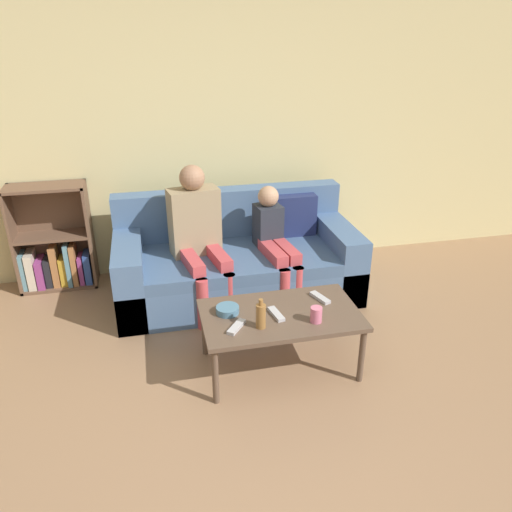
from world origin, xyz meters
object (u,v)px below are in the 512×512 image
at_px(bookshelf, 55,249).
at_px(person_adult, 198,229).
at_px(tv_remote_1, 276,314).
at_px(bottle, 261,316).
at_px(tv_remote_2, 320,298).
at_px(person_child, 275,240).
at_px(cup_near, 316,315).
at_px(tv_remote_0, 236,327).
at_px(couch, 237,263).
at_px(snack_bowl, 228,310).
at_px(coffee_table, 280,318).

height_order(bookshelf, person_adult, person_adult).
bearing_deg(bookshelf, tv_remote_1, -45.60).
xyz_separation_m(person_adult, bottle, (0.24, -1.13, -0.14)).
bearing_deg(tv_remote_1, tv_remote_2, 11.87).
xyz_separation_m(person_adult, person_child, (0.61, -0.06, -0.13)).
distance_m(cup_near, tv_remote_0, 0.50).
bearing_deg(couch, snack_bowl, -103.97).
xyz_separation_m(tv_remote_1, tv_remote_2, (0.34, 0.14, 0.00)).
bearing_deg(tv_remote_0, snack_bowl, 134.17).
bearing_deg(bottle, person_child, 71.08).
height_order(tv_remote_0, tv_remote_1, same).
distance_m(coffee_table, tv_remote_0, 0.33).
distance_m(person_adult, tv_remote_1, 1.11).
bearing_deg(tv_remote_0, coffee_table, 57.42).
relative_size(person_child, tv_remote_0, 5.61).
bearing_deg(snack_bowl, bottle, -50.96).
xyz_separation_m(cup_near, tv_remote_1, (-0.22, 0.12, -0.04)).
xyz_separation_m(person_child, tv_remote_1, (-0.24, -0.96, -0.09)).
height_order(coffee_table, snack_bowl, snack_bowl).
relative_size(person_child, tv_remote_1, 5.24).
bearing_deg(couch, person_adult, -165.62).
bearing_deg(tv_remote_1, bottle, -149.12).
bearing_deg(tv_remote_2, tv_remote_0, -179.49).
xyz_separation_m(coffee_table, tv_remote_2, (0.31, 0.12, 0.05)).
distance_m(couch, tv_remote_0, 1.23).
relative_size(person_adult, person_child, 1.23).
relative_size(couch, tv_remote_1, 11.14).
bearing_deg(person_child, couch, 145.36).
bearing_deg(tv_remote_1, tv_remote_0, -171.86).
bearing_deg(tv_remote_2, bottle, -171.94).
bearing_deg(snack_bowl, tv_remote_0, -83.27).
relative_size(coffee_table, bottle, 5.20).
height_order(coffee_table, person_child, person_child).
height_order(person_child, tv_remote_0, person_child).
bearing_deg(person_child, person_adult, 166.38).
height_order(person_child, bottle, person_child).
relative_size(tv_remote_1, snack_bowl, 1.19).
bearing_deg(snack_bowl, person_adult, 94.60).
bearing_deg(person_adult, snack_bowl, -95.89).
bearing_deg(bottle, cup_near, -2.15).
relative_size(coffee_table, snack_bowl, 6.85).
distance_m(cup_near, snack_bowl, 0.56).
relative_size(bookshelf, bottle, 4.68).
bearing_deg(tv_remote_0, couch, 116.64).
xyz_separation_m(tv_remote_0, tv_remote_2, (0.61, 0.23, 0.00)).
distance_m(tv_remote_1, bottle, 0.18).
bearing_deg(person_adult, tv_remote_0, -95.53).
bearing_deg(tv_remote_0, bookshelf, 164.79).
bearing_deg(tv_remote_1, coffee_table, 21.91).
bearing_deg(snack_bowl, coffee_table, -13.14).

